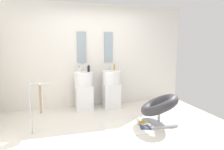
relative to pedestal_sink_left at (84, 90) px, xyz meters
The scene contains 15 objects.
ground_plane 1.45m from the pedestal_sink_left, 75.21° to the right, with size 4.80×3.60×0.04m, color silver.
rear_partition 0.94m from the pedestal_sink_left, 44.62° to the left, with size 4.80×0.10×2.60m, color silver.
pedestal_sink_left is the anchor object (origin of this frame).
pedestal_sink_right 0.69m from the pedestal_sink_left, ahead, with size 0.45×0.45×1.04m.
vanity_mirror_left 1.06m from the pedestal_sink_left, 90.00° to the left, with size 0.22×0.03×0.76m, color #8C9EA8.
vanity_mirror_right 1.27m from the pedestal_sink_left, 21.41° to the left, with size 0.22×0.03×0.76m, color #8C9EA8.
lounge_chair 1.87m from the pedestal_sink_left, 45.16° to the right, with size 1.07×1.07×0.65m.
towel_rack 1.47m from the pedestal_sink_left, 129.94° to the right, with size 0.37×0.22×0.95m.
area_rug 1.61m from the pedestal_sink_left, 58.71° to the right, with size 1.16×0.77×0.01m, color white.
magazine_navy 1.80m from the pedestal_sink_left, 55.82° to the right, with size 0.21×0.20×0.02m, color navy.
magazine_ochre 1.71m from the pedestal_sink_left, 51.14° to the right, with size 0.22×0.22×0.03m, color gold.
coffee_mug 1.59m from the pedestal_sink_left, 54.41° to the right, with size 0.07×0.07×0.10m, color white.
soap_bottle_clear 0.52m from the pedestal_sink_left, 162.28° to the right, with size 0.04×0.04×0.14m.
soap_bottle_amber 0.95m from the pedestal_sink_left, ahead, with size 0.05×0.05×0.14m.
soap_bottle_black 0.53m from the pedestal_sink_left, ahead, with size 0.06×0.06×0.16m.
Camera 1 is at (-0.97, -3.42, 1.58)m, focal length 31.79 mm.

